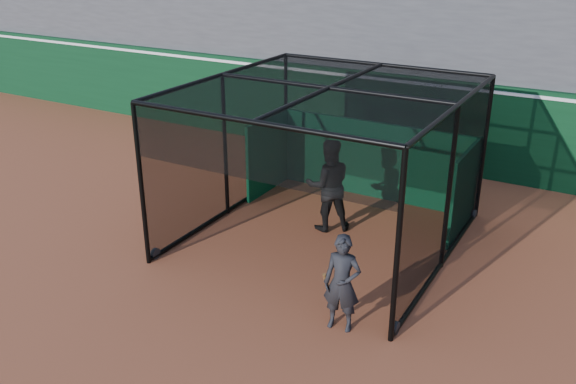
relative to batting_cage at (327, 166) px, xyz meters
The scene contains 5 objects.
ground 3.57m from the batting_cage, 100.27° to the right, with size 120.00×120.00×0.00m, color brown.
outfield_wall 5.41m from the batting_cage, 96.02° to the left, with size 50.00×0.50×2.50m.
batting_cage is the anchor object (origin of this frame).
batter 0.74m from the batting_cage, 110.56° to the left, with size 1.00×0.78×2.05m, color black.
on_deck_player 3.37m from the batting_cage, 59.06° to the right, with size 0.66×0.49×1.67m.
Camera 1 is at (5.68, -7.42, 5.95)m, focal length 38.00 mm.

